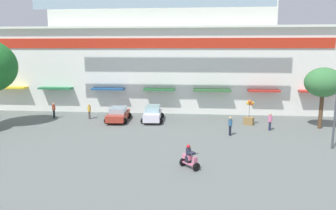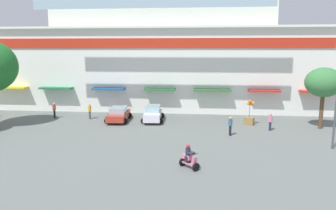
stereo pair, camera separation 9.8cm
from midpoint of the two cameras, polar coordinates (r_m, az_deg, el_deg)
name	(u,v)px [view 2 (the right image)]	position (r m, az deg, el deg)	size (l,w,h in m)	color
ground_plane	(124,167)	(20.47, -7.84, -11.04)	(128.00, 128.00, 0.00)	slate
colonial_building	(164,40)	(42.18, -0.62, 11.70)	(41.13, 17.45, 19.66)	white
plaza_tree_1	(324,83)	(32.23, 26.32, 3.61)	(3.35, 3.00, 5.69)	brown
parked_car_0	(118,114)	(32.95, -8.82, -1.62)	(2.54, 4.39, 1.44)	#A83626
parked_car_1	(153,113)	(32.59, -2.63, -1.52)	(2.40, 4.37, 1.60)	silver
scooter_rider_0	(189,159)	(19.93, 3.94, -9.62)	(1.30, 1.27, 1.52)	black
pedestrian_0	(54,109)	(35.94, -19.72, -0.74)	(0.41, 0.41, 1.68)	black
pedestrian_1	(270,121)	(30.22, 18.03, -2.69)	(0.40, 0.40, 1.61)	#212B47
pedestrian_2	(230,125)	(27.59, 11.26, -3.50)	(0.45, 0.45, 1.66)	black
pedestrian_4	(90,110)	(34.50, -13.86, -0.95)	(0.45, 0.45, 1.62)	#534849
balloon_vendor_cart	(250,114)	(31.87, 14.55, -1.51)	(1.07, 0.93, 2.51)	olive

